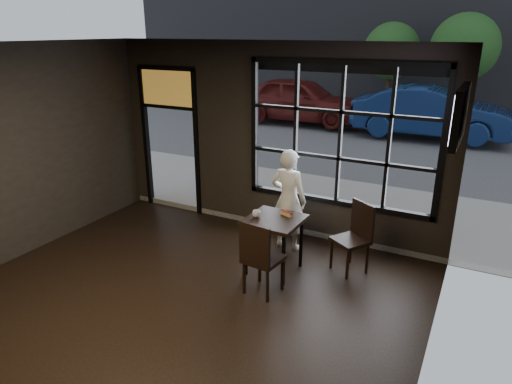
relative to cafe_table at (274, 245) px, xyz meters
The scene contains 17 objects.
floor 2.29m from the cafe_table, 108.83° to the right, with size 6.00×7.00×0.02m, color black.
ceiling 3.59m from the cafe_table, 108.83° to the right, with size 6.00×7.00×0.02m, color black.
wall_right 3.33m from the cafe_table, 43.20° to the right, with size 0.04×7.00×3.20m, color black.
window_frame 2.00m from the cafe_table, 70.93° to the left, with size 3.06×0.12×2.28m, color black.
stained_transom 3.69m from the cafe_table, 154.21° to the left, with size 1.20×0.06×0.70m, color orange.
street_asphalt 21.88m from the cafe_table, 91.91° to the left, with size 60.00×41.00×0.04m, color #545456.
cafe_table is the anchor object (origin of this frame).
chair_near 0.61m from the cafe_table, 78.08° to the right, with size 0.46×0.46×1.06m, color black.
chair_window 1.11m from the cafe_table, 27.00° to the left, with size 0.45×0.45×1.04m, color black.
man 0.90m from the cafe_table, 99.23° to the left, with size 0.60×0.39×1.64m, color white.
hotdog 0.49m from the cafe_table, 59.89° to the left, with size 0.20×0.08×0.06m, color tan, non-canonical shape.
cup 0.53m from the cafe_table, 166.10° to the right, with size 0.12×0.12×0.10m, color silver.
tv 3.01m from the cafe_table, ahead, with size 0.12×1.09×0.64m, color black.
navy_car 9.90m from the cafe_table, 85.31° to the left, with size 1.67×4.80×1.58m, color #0E1F48.
maroon_car 11.08m from the cafe_table, 110.45° to the left, with size 1.91×4.76×1.62m, color #4E1412.
tree_left 13.36m from the cafe_table, 95.58° to the left, with size 2.13×2.13×3.63m.
tree_right 12.68m from the cafe_table, 83.98° to the left, with size 2.29×2.29×3.90m.
Camera 1 is at (3.25, -3.27, 3.36)m, focal length 32.00 mm.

